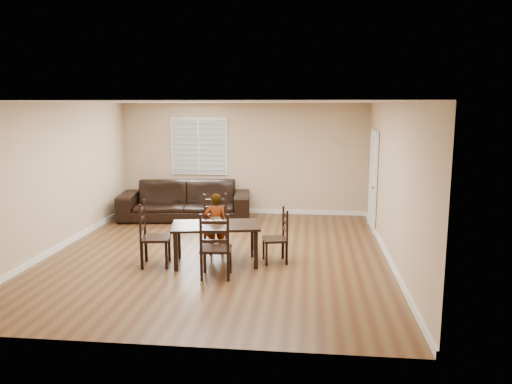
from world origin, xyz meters
The scene contains 11 objects.
ground centered at (0.00, 0.00, 0.00)m, with size 7.00×7.00×0.00m, color brown.
room centered at (0.04, 0.18, 1.81)m, with size 6.04×7.04×2.72m.
dining_table centered at (0.06, -0.56, 0.59)m, with size 1.58×1.08×0.68m.
chair_near centered at (-0.12, 0.37, 0.46)m, with size 0.53×0.51×1.02m.
chair_far centered at (0.20, -1.33, 0.47)m, with size 0.50×0.48×1.04m.
chair_left centered at (-1.05, -0.77, 0.49)m, with size 0.53×0.56×1.08m.
chair_right centered at (1.15, -0.34, 0.42)m, with size 0.48×0.50×0.93m.
child centered at (-0.04, -0.04, 0.56)m, with size 0.41×0.27×1.12m, color gray.
napkin centered at (0.03, -0.40, 0.68)m, with size 0.28×0.28×0.00m, color silver.
donut centered at (0.05, -0.39, 0.71)m, with size 0.11×0.11×0.04m.
sofa centered at (-1.28, 2.67, 0.44)m, with size 3.01×1.18×0.88m, color black.
Camera 1 is at (1.61, -8.55, 2.65)m, focal length 35.00 mm.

